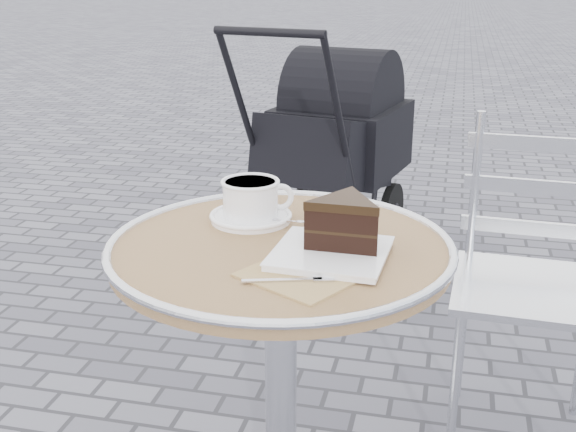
% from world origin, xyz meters
% --- Properties ---
extents(cafe_table, '(0.72, 0.72, 0.74)m').
position_xyz_m(cafe_table, '(0.00, 0.00, 0.57)').
color(cafe_table, silver).
rests_on(cafe_table, ground).
extents(cappuccino_set, '(0.21, 0.18, 0.09)m').
position_xyz_m(cappuccino_set, '(-0.10, 0.13, 0.77)').
color(cappuccino_set, white).
rests_on(cappuccino_set, cafe_table).
extents(cake_plate_set, '(0.30, 0.36, 0.12)m').
position_xyz_m(cake_plate_set, '(0.13, -0.03, 0.79)').
color(cake_plate_set, '#A4815A').
rests_on(cake_plate_set, cafe_table).
extents(bistro_chair, '(0.42, 0.42, 0.90)m').
position_xyz_m(bistro_chair, '(0.57, 0.59, 0.56)').
color(bistro_chair, silver).
rests_on(bistro_chair, ground).
extents(baby_stroller, '(0.67, 1.10, 1.07)m').
position_xyz_m(baby_stroller, '(-0.20, 1.78, 0.48)').
color(baby_stroller, black).
rests_on(baby_stroller, ground).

